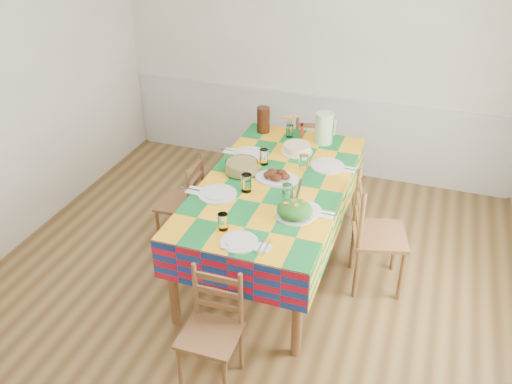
# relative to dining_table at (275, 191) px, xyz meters

# --- Properties ---
(room) EXTENTS (4.58, 5.08, 2.78)m
(room) POSITION_rel_dining_table_xyz_m (-0.13, -0.59, 0.60)
(room) COLOR brown
(room) RESTS_ON ground
(wainscot) EXTENTS (4.41, 0.06, 0.92)m
(wainscot) POSITION_rel_dining_table_xyz_m (-0.13, 1.89, -0.26)
(wainscot) COLOR silver
(wainscot) RESTS_ON room
(dining_table) EXTENTS (1.16, 2.17, 0.84)m
(dining_table) POSITION_rel_dining_table_xyz_m (0.00, 0.00, 0.00)
(dining_table) COLOR brown
(dining_table) RESTS_ON room
(setting_near_head) EXTENTS (0.44, 0.29, 0.13)m
(setting_near_head) POSITION_rel_dining_table_xyz_m (-0.03, -0.87, 0.12)
(setting_near_head) COLOR silver
(setting_near_head) RESTS_ON dining_table
(setting_left_near) EXTENTS (0.57, 0.34, 0.15)m
(setting_left_near) POSITION_rel_dining_table_xyz_m (-0.30, -0.31, 0.13)
(setting_left_near) COLOR silver
(setting_left_near) RESTS_ON dining_table
(setting_left_far) EXTENTS (0.53, 0.32, 0.14)m
(setting_left_far) POSITION_rel_dining_table_xyz_m (-0.31, 0.35, 0.13)
(setting_left_far) COLOR silver
(setting_left_far) RESTS_ON dining_table
(setting_right_near) EXTENTS (0.52, 0.30, 0.13)m
(setting_right_near) POSITION_rel_dining_table_xyz_m (0.29, -0.32, 0.12)
(setting_right_near) COLOR silver
(setting_right_near) RESTS_ON dining_table
(setting_right_far) EXTENTS (0.56, 0.32, 0.14)m
(setting_right_far) POSITION_rel_dining_table_xyz_m (0.30, 0.35, 0.13)
(setting_right_far) COLOR silver
(setting_right_far) RESTS_ON dining_table
(meat_platter) EXTENTS (0.38, 0.27, 0.07)m
(meat_platter) POSITION_rel_dining_table_xyz_m (0.00, 0.04, 0.12)
(meat_platter) COLOR silver
(meat_platter) RESTS_ON dining_table
(salad_platter) EXTENTS (0.30, 0.30, 0.13)m
(salad_platter) POSITION_rel_dining_table_xyz_m (0.30, -0.45, 0.14)
(salad_platter) COLOR silver
(salad_platter) RESTS_ON dining_table
(pasta_bowl) EXTENTS (0.29, 0.29, 0.10)m
(pasta_bowl) POSITION_rel_dining_table_xyz_m (-0.32, 0.05, 0.15)
(pasta_bowl) COLOR white
(pasta_bowl) RESTS_ON dining_table
(cake) EXTENTS (0.29, 0.29, 0.08)m
(cake) POSITION_rel_dining_table_xyz_m (0.03, 0.58, 0.13)
(cake) COLOR silver
(cake) RESTS_ON dining_table
(serving_utensils) EXTENTS (0.16, 0.36, 0.01)m
(serving_utensils) POSITION_rel_dining_table_xyz_m (0.20, -0.09, 0.10)
(serving_utensils) COLOR black
(serving_utensils) RESTS_ON dining_table
(flower_vase) EXTENTS (0.15, 0.12, 0.23)m
(flower_vase) POSITION_rel_dining_table_xyz_m (-0.13, 0.88, 0.19)
(flower_vase) COLOR white
(flower_vase) RESTS_ON dining_table
(hot_sauce) EXTENTS (0.04, 0.04, 0.15)m
(hot_sauce) POSITION_rel_dining_table_xyz_m (-0.02, 0.91, 0.17)
(hot_sauce) COLOR red
(hot_sauce) RESTS_ON dining_table
(green_pitcher) EXTENTS (0.17, 0.17, 0.30)m
(green_pitcher) POSITION_rel_dining_table_xyz_m (0.21, 0.87, 0.24)
(green_pitcher) COLOR #A7D294
(green_pitcher) RESTS_ON dining_table
(tea_pitcher) EXTENTS (0.13, 0.13, 0.26)m
(tea_pitcher) POSITION_rel_dining_table_xyz_m (-0.41, 0.91, 0.22)
(tea_pitcher) COLOR black
(tea_pitcher) RESTS_ON dining_table
(name_card) EXTENTS (0.09, 0.03, 0.02)m
(name_card) POSITION_rel_dining_table_xyz_m (-0.02, -1.01, 0.11)
(name_card) COLOR silver
(name_card) RESTS_ON dining_table
(chair_near) EXTENTS (0.39, 0.37, 0.86)m
(chair_near) POSITION_rel_dining_table_xyz_m (-0.00, -1.37, -0.32)
(chair_near) COLOR brown
(chair_near) RESTS_ON room
(chair_far) EXTENTS (0.48, 0.46, 0.92)m
(chair_far) POSITION_rel_dining_table_xyz_m (0.01, 1.37, -0.29)
(chair_far) COLOR brown
(chair_far) RESTS_ON room
(chair_left) EXTENTS (0.40, 0.42, 0.90)m
(chair_left) POSITION_rel_dining_table_xyz_m (-0.87, 0.00, -0.30)
(chair_left) COLOR brown
(chair_left) RESTS_ON room
(chair_right) EXTENTS (0.53, 0.54, 1.02)m
(chair_right) POSITION_rel_dining_table_xyz_m (0.87, -0.01, -0.25)
(chair_right) COLOR brown
(chair_right) RESTS_ON room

